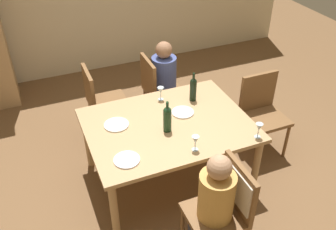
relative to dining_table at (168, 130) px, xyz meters
name	(u,v)px	position (x,y,z in m)	size (l,w,h in m)	color
ground_plane	(168,177)	(0.00, 0.00, -0.65)	(10.00, 10.00, 0.00)	brown
dining_table	(168,130)	(0.00, 0.00, 0.00)	(1.57, 1.18, 0.72)	tan
chair_near	(229,200)	(0.12, -0.97, -0.05)	(0.46, 0.44, 0.92)	brown
chair_far_right	(158,87)	(0.27, 0.97, -0.11)	(0.44, 0.44, 0.92)	brown
chair_right_end	(262,109)	(1.16, 0.09, -0.11)	(0.44, 0.44, 0.92)	brown
chair_far_left	(101,99)	(-0.44, 0.97, -0.11)	(0.44, 0.44, 0.92)	brown
person_woman_host	(213,202)	(-0.03, -0.97, -0.01)	(0.33, 0.29, 1.09)	#33333D
person_man_bearded	(166,77)	(0.38, 0.97, 0.00)	(0.34, 0.29, 1.11)	#33333D
wine_bottle_tall_green	(193,89)	(0.40, 0.29, 0.21)	(0.07, 0.07, 0.32)	black
wine_bottle_dark_red	(167,118)	(-0.05, -0.10, 0.22)	(0.08, 0.08, 0.32)	#19381E
wine_glass_near_left	(259,128)	(0.68, -0.51, 0.18)	(0.07, 0.07, 0.15)	silver
wine_glass_centre	(161,91)	(0.09, 0.42, 0.18)	(0.07, 0.07, 0.15)	silver
wine_glass_near_right	(195,140)	(0.07, -0.45, 0.18)	(0.07, 0.07, 0.15)	silver
dinner_plate_host	(116,125)	(-0.47, 0.16, 0.08)	(0.24, 0.24, 0.01)	white
dinner_plate_guest_left	(183,112)	(0.21, 0.11, 0.08)	(0.23, 0.23, 0.01)	silver
dinner_plate_guest_right	(127,160)	(-0.53, -0.35, 0.08)	(0.23, 0.23, 0.01)	white
handbag	(138,120)	(0.00, 0.97, -0.54)	(0.28, 0.12, 0.22)	brown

